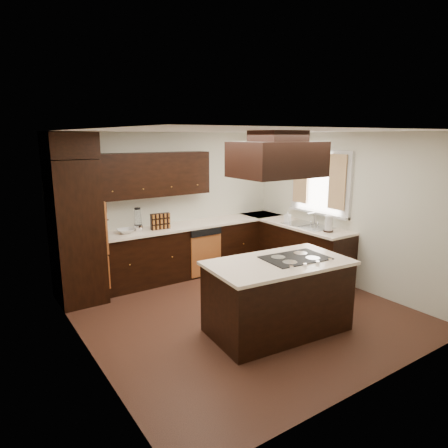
{
  "coord_description": "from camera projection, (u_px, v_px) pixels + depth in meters",
  "views": [
    {
      "loc": [
        -3.15,
        -4.22,
        2.44
      ],
      "look_at": [
        0.1,
        0.6,
        1.15
      ],
      "focal_mm": 32.0,
      "sensor_mm": 36.0,
      "label": 1
    }
  ],
  "objects": [
    {
      "name": "spice_rack",
      "position": [
        160.0,
        221.0,
        6.6
      ],
      "size": [
        0.33,
        0.11,
        0.27
      ],
      "primitive_type": "cube",
      "rotation": [
        0.0,
        0.0,
        -0.1
      ],
      "color": "black",
      "rests_on": "countertop_back"
    },
    {
      "name": "window_frame",
      "position": [
        320.0,
        182.0,
        6.88
      ],
      "size": [
        0.06,
        1.32,
        1.12
      ],
      "primitive_type": "cube",
      "color": "silver",
      "rests_on": "wall_right"
    },
    {
      "name": "upper_cabinets",
      "position": [
        153.0,
        175.0,
        6.6
      ],
      "size": [
        2.0,
        0.34,
        0.72
      ],
      "primitive_type": "cube",
      "color": "black",
      "rests_on": "wall_back"
    },
    {
      "name": "curtain_right",
      "position": [
        300.0,
        178.0,
        7.17
      ],
      "size": [
        0.02,
        0.34,
        0.9
      ],
      "primitive_type": "cube",
      "color": "beige",
      "rests_on": "wall_right"
    },
    {
      "name": "wall_left",
      "position": [
        83.0,
        250.0,
        4.24
      ],
      "size": [
        0.02,
        4.2,
        2.5
      ],
      "primitive_type": "cube",
      "color": "beige",
      "rests_on": "ground"
    },
    {
      "name": "wall_oven_face",
      "position": [
        100.0,
        225.0,
        6.02
      ],
      "size": [
        0.05,
        0.62,
        0.78
      ],
      "primitive_type": "cube",
      "color": "#B7612C",
      "rests_on": "oven_column"
    },
    {
      "name": "countertop_back",
      "position": [
        183.0,
        226.0,
        6.93
      ],
      "size": [
        2.93,
        0.63,
        0.04
      ],
      "primitive_type": "cube",
      "color": "#FFE8CE",
      "rests_on": "base_cabinets_back"
    },
    {
      "name": "wall_front",
      "position": [
        379.0,
        267.0,
        3.68
      ],
      "size": [
        4.2,
        0.02,
        2.5
      ],
      "primitive_type": "cube",
      "color": "beige",
      "rests_on": "ground"
    },
    {
      "name": "mixing_bowl",
      "position": [
        126.0,
        231.0,
        6.35
      ],
      "size": [
        0.28,
        0.28,
        0.07
      ],
      "primitive_type": "imported",
      "rotation": [
        0.0,
        0.0,
        0.02
      ],
      "color": "silver",
      "rests_on": "countertop_back"
    },
    {
      "name": "countertop_right",
      "position": [
        292.0,
        223.0,
        7.17
      ],
      "size": [
        0.63,
        2.4,
        0.04
      ],
      "primitive_type": "cube",
      "color": "#FFE8CE",
      "rests_on": "base_cabinets_right"
    },
    {
      "name": "cooktop",
      "position": [
        295.0,
        258.0,
        5.05
      ],
      "size": [
        0.85,
        0.61,
        0.01
      ],
      "primitive_type": "cube",
      "rotation": [
        0.0,
        0.0,
        -0.09
      ],
      "color": "black",
      "rests_on": "island_top"
    },
    {
      "name": "dishwasher_front",
      "position": [
        206.0,
        255.0,
        6.97
      ],
      "size": [
        0.6,
        0.05,
        0.72
      ],
      "primitive_type": "cube",
      "color": "#B7612C",
      "rests_on": "floor"
    },
    {
      "name": "island_top",
      "position": [
        279.0,
        263.0,
        4.93
      ],
      "size": [
        1.85,
        1.15,
        0.04
      ],
      "primitive_type": "cube",
      "rotation": [
        0.0,
        0.0,
        -0.09
      ],
      "color": "#FFE8CE",
      "rests_on": "island"
    },
    {
      "name": "wall_right",
      "position": [
        346.0,
        210.0,
        6.54
      ],
      "size": [
        0.02,
        4.2,
        2.5
      ],
      "primitive_type": "cube",
      "color": "beige",
      "rests_on": "ground"
    },
    {
      "name": "floor",
      "position": [
        242.0,
        312.0,
        5.66
      ],
      "size": [
        4.2,
        4.2,
        0.02
      ],
      "primitive_type": "cube",
      "color": "brown",
      "rests_on": "ground"
    },
    {
      "name": "island",
      "position": [
        278.0,
        298.0,
        5.03
      ],
      "size": [
        1.78,
        1.08,
        0.88
      ],
      "primitive_type": "cube",
      "rotation": [
        0.0,
        0.0,
        -0.09
      ],
      "color": "black",
      "rests_on": "floor"
    },
    {
      "name": "curtain_left",
      "position": [
        337.0,
        182.0,
        6.49
      ],
      "size": [
        0.02,
        0.34,
        0.9
      ],
      "primitive_type": "cube",
      "color": "beige",
      "rests_on": "wall_right"
    },
    {
      "name": "wall_back",
      "position": [
        172.0,
        204.0,
        7.1
      ],
      "size": [
        4.2,
        0.02,
        2.5
      ],
      "primitive_type": "cube",
      "color": "beige",
      "rests_on": "ground"
    },
    {
      "name": "range_hood",
      "position": [
        277.0,
        159.0,
        4.8
      ],
      "size": [
        1.05,
        0.72,
        0.42
      ],
      "primitive_type": "cube",
      "color": "black",
      "rests_on": "ceiling"
    },
    {
      "name": "ceiling",
      "position": [
        244.0,
        130.0,
        5.12
      ],
      "size": [
        4.2,
        4.2,
        0.02
      ],
      "primitive_type": "cube",
      "color": "white",
      "rests_on": "ground"
    },
    {
      "name": "hood_duct",
      "position": [
        278.0,
        136.0,
        4.74
      ],
      "size": [
        0.55,
        0.5,
        0.13
      ],
      "primitive_type": "cube",
      "color": "black",
      "rests_on": "ceiling"
    },
    {
      "name": "soap_bottle",
      "position": [
        288.0,
        216.0,
        7.17
      ],
      "size": [
        0.11,
        0.11,
        0.21
      ],
      "primitive_type": "imported",
      "rotation": [
        0.0,
        0.0,
        0.23
      ],
      "color": "silver",
      "rests_on": "countertop_right"
    },
    {
      "name": "window_pane",
      "position": [
        321.0,
        182.0,
        6.89
      ],
      "size": [
        0.0,
        1.2,
        1.0
      ],
      "primitive_type": "cube",
      "color": "white",
      "rests_on": "wall_right"
    },
    {
      "name": "paper_towel",
      "position": [
        329.0,
        224.0,
        6.42
      ],
      "size": [
        0.15,
        0.15,
        0.26
      ],
      "primitive_type": "cylinder",
      "rotation": [
        0.0,
        0.0,
        0.34
      ],
      "color": "silver",
      "rests_on": "countertop_right"
    },
    {
      "name": "sink_rim",
      "position": [
        307.0,
        225.0,
        6.89
      ],
      "size": [
        0.52,
        0.84,
        0.01
      ],
      "primitive_type": "cube",
      "color": "silver",
      "rests_on": "countertop_right"
    },
    {
      "name": "base_cabinets_right",
      "position": [
        292.0,
        248.0,
        7.28
      ],
      "size": [
        0.6,
        2.4,
        0.88
      ],
      "primitive_type": "cube",
      "color": "black",
      "rests_on": "floor"
    },
    {
      "name": "blender_pitcher",
      "position": [
        138.0,
        217.0,
        6.46
      ],
      "size": [
        0.13,
        0.13,
        0.26
      ],
      "primitive_type": "cone",
      "color": "silver",
      "rests_on": "blender_base"
    },
    {
      "name": "oven_column",
      "position": [
        76.0,
        232.0,
        5.84
      ],
      "size": [
        0.65,
        0.75,
        2.12
      ],
      "primitive_type": "cube",
      "color": "black",
      "rests_on": "floor"
    },
    {
      "name": "base_cabinets_back",
      "position": [
        183.0,
        251.0,
        7.04
      ],
      "size": [
        2.93,
        0.6,
        0.88
      ],
      "primitive_type": "cube",
      "color": "black",
      "rests_on": "floor"
    },
    {
      "name": "blender_base",
      "position": [
        138.0,
        228.0,
        6.49
      ],
      "size": [
        0.15,
        0.15,
        0.1
      ],
      "primitive_type": "cylinder",
      "color": "silver",
      "rests_on": "countertop_back"
    }
  ]
}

